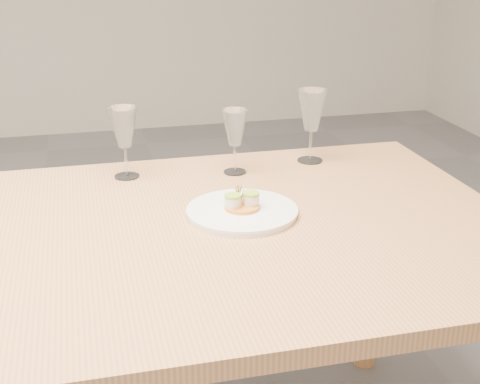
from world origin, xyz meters
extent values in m
cylinder|color=tan|center=(1.10, 0.40, 0.35)|extent=(0.07, 0.07, 0.71)
cylinder|color=white|center=(0.58, 0.04, 0.76)|extent=(0.26, 0.26, 0.01)
cylinder|color=white|center=(0.58, 0.04, 0.76)|extent=(0.26, 0.26, 0.01)
cylinder|color=orange|center=(0.58, 0.04, 0.77)|extent=(0.08, 0.08, 0.01)
cylinder|color=beige|center=(0.56, 0.04, 0.79)|extent=(0.04, 0.04, 0.02)
cylinder|color=beige|center=(0.60, 0.05, 0.79)|extent=(0.04, 0.04, 0.02)
cylinder|color=#9FC336|center=(0.56, 0.04, 0.80)|extent=(0.04, 0.04, 0.01)
cylinder|color=#9FC336|center=(0.60, 0.05, 0.80)|extent=(0.04, 0.04, 0.01)
cylinder|color=#D5C972|center=(0.63, 0.00, 0.76)|extent=(0.04, 0.04, 0.00)
cylinder|color=white|center=(0.34, 0.37, 0.75)|extent=(0.07, 0.07, 0.00)
cylinder|color=white|center=(0.34, 0.37, 0.80)|extent=(0.01, 0.01, 0.08)
cone|color=white|center=(0.34, 0.37, 0.89)|extent=(0.08, 0.08, 0.11)
cylinder|color=white|center=(0.63, 0.34, 0.75)|extent=(0.06, 0.06, 0.00)
cylinder|color=white|center=(0.63, 0.34, 0.79)|extent=(0.01, 0.01, 0.08)
cone|color=white|center=(0.63, 0.34, 0.88)|extent=(0.07, 0.07, 0.10)
cylinder|color=white|center=(0.87, 0.38, 0.75)|extent=(0.07, 0.07, 0.00)
cylinder|color=white|center=(0.87, 0.38, 0.80)|extent=(0.01, 0.01, 0.09)
cone|color=white|center=(0.87, 0.38, 0.90)|extent=(0.08, 0.08, 0.12)
camera|label=1|loc=(0.23, -1.35, 1.37)|focal=50.00mm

